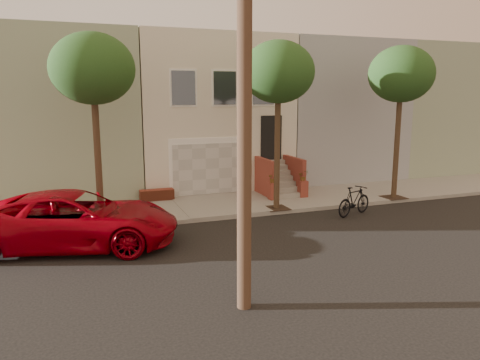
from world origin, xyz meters
name	(u,v)px	position (x,y,z in m)	size (l,w,h in m)	color
ground	(300,246)	(0.00, 0.00, 0.00)	(90.00, 90.00, 0.00)	black
sidewalk	(239,204)	(0.00, 5.35, 0.07)	(40.00, 3.70, 0.15)	gray
house_row	(200,111)	(0.00, 11.19, 3.64)	(33.10, 11.70, 7.00)	beige
tree_left	(93,70)	(-5.50, 3.90, 5.26)	(2.70, 2.57, 6.30)	#2D2116
tree_mid	(278,73)	(1.00, 3.90, 5.26)	(2.70, 2.57, 6.30)	#2D2116
tree_right	(401,75)	(6.50, 3.90, 5.26)	(2.70, 2.57, 6.30)	#2D2116
pickup_truck	(75,220)	(-6.33, 2.21, 0.84)	(2.78, 6.03, 1.68)	#9E000E
motorcycle	(354,201)	(3.54, 2.46, 0.56)	(0.53, 1.86, 1.12)	black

